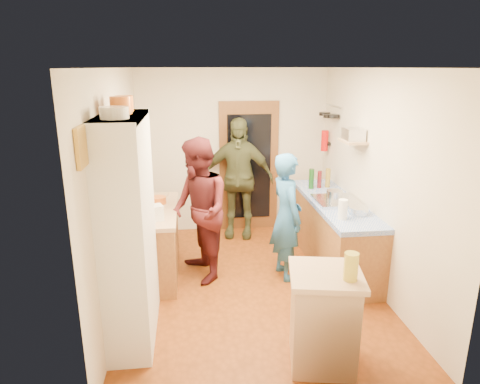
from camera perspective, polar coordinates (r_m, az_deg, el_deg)
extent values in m
cube|color=brown|center=(5.45, 1.40, -12.36)|extent=(3.00, 4.00, 0.02)
cube|color=silver|center=(4.78, 1.62, 16.35)|extent=(3.00, 4.00, 0.02)
cube|color=beige|center=(6.90, -0.93, 5.42)|extent=(3.00, 0.02, 2.60)
cube|color=beige|center=(3.10, 6.94, -8.77)|extent=(3.00, 0.02, 2.60)
cube|color=beige|center=(4.98, -15.98, 0.44)|extent=(0.02, 4.00, 2.60)
cube|color=beige|center=(5.38, 17.61, 1.49)|extent=(0.02, 4.00, 2.60)
cube|color=brown|center=(6.95, 1.17, 3.37)|extent=(0.95, 0.06, 2.10)
cube|color=black|center=(6.91, 1.21, 3.31)|extent=(0.70, 0.02, 1.70)
cube|color=silver|center=(4.25, -14.56, -4.99)|extent=(0.40, 1.20, 2.20)
cube|color=silver|center=(4.00, -15.67, 9.59)|extent=(0.40, 1.14, 0.04)
cylinder|color=white|center=(3.70, -16.41, 10.11)|extent=(0.23, 0.23, 0.10)
cylinder|color=orange|center=(4.08, -15.60, 11.09)|extent=(0.19, 0.19, 0.16)
cylinder|color=orange|center=(4.30, -15.16, 11.32)|extent=(0.17, 0.17, 0.15)
cube|color=olive|center=(5.65, -11.48, -6.76)|extent=(0.60, 1.40, 0.85)
cube|color=tan|center=(5.49, -11.74, -2.43)|extent=(0.64, 1.44, 0.05)
cube|color=white|center=(5.03, -11.63, -2.79)|extent=(0.28, 0.23, 0.18)
cylinder|color=white|center=(5.29, -12.50, -1.97)|extent=(0.18, 0.18, 0.16)
cylinder|color=orange|center=(5.65, -10.81, -1.08)|extent=(0.25, 0.25, 0.09)
cube|color=tan|center=(5.97, -11.19, -0.50)|extent=(0.35, 0.29, 0.02)
cube|color=olive|center=(5.98, 12.23, -5.51)|extent=(0.60, 2.20, 0.84)
cube|color=blue|center=(5.83, 12.49, -1.40)|extent=(0.62, 2.22, 0.06)
cube|color=silver|center=(5.75, 12.76, -1.15)|extent=(0.55, 0.58, 0.04)
cylinder|color=silver|center=(5.68, 12.46, -0.44)|extent=(0.21, 0.21, 0.13)
cylinder|color=#143F14|center=(6.30, 9.50, 1.75)|extent=(0.08, 0.08, 0.29)
cylinder|color=#591419|center=(6.37, 10.55, 1.66)|extent=(0.07, 0.07, 0.25)
cylinder|color=olive|center=(6.41, 11.64, 1.85)|extent=(0.08, 0.08, 0.28)
cylinder|color=white|center=(5.11, 13.55, -2.27)|extent=(0.11, 0.11, 0.24)
cylinder|color=silver|center=(5.34, 15.51, -2.42)|extent=(0.27, 0.27, 0.09)
cube|color=tan|center=(4.05, 11.03, -16.52)|extent=(0.64, 0.64, 0.86)
cube|color=tan|center=(3.83, 11.41, -10.78)|extent=(0.72, 0.72, 0.05)
cube|color=white|center=(3.86, 10.57, -10.32)|extent=(0.40, 0.34, 0.02)
cylinder|color=#AD9E2D|center=(3.69, 14.58, -9.60)|extent=(0.14, 0.14, 0.24)
cylinder|color=silver|center=(6.64, 12.37, 11.15)|extent=(0.02, 0.65, 0.02)
cylinder|color=black|center=(6.47, 12.30, 9.87)|extent=(0.18, 0.18, 0.05)
cylinder|color=black|center=(6.66, 11.73, 9.90)|extent=(0.16, 0.16, 0.05)
cylinder|color=black|center=(6.85, 11.21, 10.19)|extent=(0.17, 0.17, 0.05)
cube|color=tan|center=(5.65, 14.81, 6.55)|extent=(0.26, 0.42, 0.03)
cube|color=silver|center=(5.64, 14.88, 7.45)|extent=(0.23, 0.31, 0.15)
cube|color=black|center=(6.89, 11.68, 6.32)|extent=(0.06, 0.10, 0.04)
cylinder|color=red|center=(6.86, 11.22, 6.73)|extent=(0.11, 0.11, 0.32)
cube|color=gold|center=(3.32, -20.42, 5.62)|extent=(0.03, 0.25, 0.30)
imported|color=#265B94|center=(5.38, 6.62, -3.33)|extent=(0.49, 0.65, 1.62)
imported|color=#421417|center=(5.34, -5.38, -2.34)|extent=(0.90, 1.03, 1.81)
imported|color=#3D4025|center=(6.64, -0.18, 1.83)|extent=(1.18, 0.71, 1.89)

